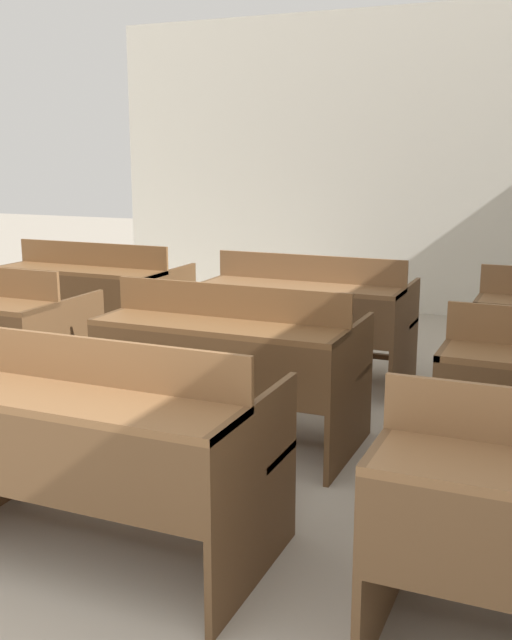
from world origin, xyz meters
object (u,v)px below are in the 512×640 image
object	(u,v)px
bench_front_center	(95,440)
bench_third_left	(95,295)
bench_third_center	(309,314)
bench_second_center	(231,359)

from	to	relation	value
bench_front_center	bench_third_left	size ratio (longest dim) A/B	1.00
bench_front_center	bench_third_center	distance (m)	2.53
bench_second_center	bench_third_left	world-z (taller)	same
bench_front_center	bench_second_center	bearing A→B (deg)	90.42
bench_second_center	bench_third_center	bearing A→B (deg)	89.75
bench_second_center	bench_third_center	size ratio (longest dim) A/B	1.00
bench_third_left	bench_third_center	bearing A→B (deg)	-0.65
bench_second_center	bench_third_center	xyz separation A→B (m)	(0.01, 1.27, 0.00)
bench_front_center	bench_third_center	bearing A→B (deg)	90.08
bench_second_center	bench_front_center	bearing A→B (deg)	-89.58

